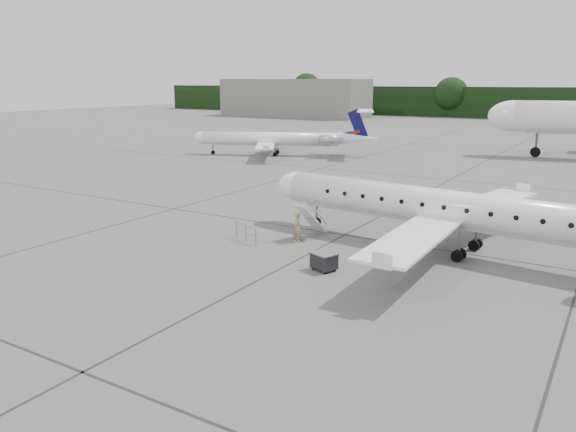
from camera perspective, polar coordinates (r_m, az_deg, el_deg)
The scene contains 8 objects.
ground at distance 27.42m, azimuth 9.09°, elevation -6.85°, with size 320.00×320.00×0.00m, color #61615E.
terminal_building at distance 155.80m, azimuth 0.65°, elevation 11.91°, with size 40.00×14.00×10.00m, color slate.
main_regional_jet at distance 32.51m, azimuth 16.54°, elevation 2.46°, with size 27.61×19.88×7.08m, color white, non-canonical shape.
airstair at distance 34.85m, azimuth 2.30°, elevation -0.35°, with size 0.85×2.47×2.22m, color white, non-canonical shape.
passenger at distance 33.82m, azimuth 0.93°, elevation -1.14°, with size 0.66×0.43×1.80m, color #9B8555.
safety_railing at distance 34.09m, azimuth -4.31°, elevation -1.76°, with size 2.20×0.08×1.00m, color gray, non-canonical shape.
baggage_cart at distance 28.89m, azimuth 3.68°, elevation -4.58°, with size 1.16×0.94×1.01m, color black, non-canonical shape.
bg_regional_left at distance 73.75m, azimuth -1.87°, elevation 8.51°, with size 22.83×16.44×5.99m, color white, non-canonical shape.
Camera 1 is at (9.52, -23.91, 9.48)m, focal length 35.00 mm.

